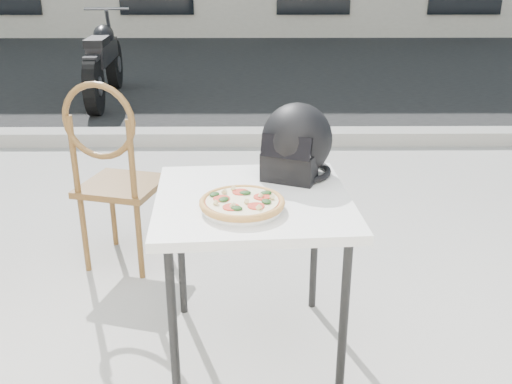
{
  "coord_description": "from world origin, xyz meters",
  "views": [
    {
      "loc": [
        0.34,
        -2.01,
        1.52
      ],
      "look_at": [
        0.35,
        -0.09,
        0.75
      ],
      "focal_mm": 40.0,
      "sensor_mm": 36.0,
      "label": 1
    }
  ],
  "objects_px": {
    "cafe_table_main": "(253,212)",
    "cafe_chair_main": "(113,167)",
    "pizza": "(242,202)",
    "helmet": "(296,144)",
    "motorcycle": "(104,62)",
    "plate": "(242,208)"
  },
  "relations": [
    {
      "from": "helmet",
      "to": "plate",
      "type": "bearing_deg",
      "value": -97.7
    },
    {
      "from": "helmet",
      "to": "cafe_chair_main",
      "type": "distance_m",
      "value": 1.04
    },
    {
      "from": "plate",
      "to": "motorcycle",
      "type": "height_order",
      "value": "motorcycle"
    },
    {
      "from": "helmet",
      "to": "cafe_table_main",
      "type": "bearing_deg",
      "value": -103.87
    },
    {
      "from": "cafe_table_main",
      "to": "plate",
      "type": "distance_m",
      "value": 0.15
    },
    {
      "from": "pizza",
      "to": "motorcycle",
      "type": "xyz_separation_m",
      "value": [
        -1.7,
        4.93,
        -0.28
      ]
    },
    {
      "from": "pizza",
      "to": "helmet",
      "type": "height_order",
      "value": "helmet"
    },
    {
      "from": "cafe_table_main",
      "to": "pizza",
      "type": "height_order",
      "value": "pizza"
    },
    {
      "from": "helmet",
      "to": "cafe_chair_main",
      "type": "relative_size",
      "value": 0.39
    },
    {
      "from": "pizza",
      "to": "plate",
      "type": "bearing_deg",
      "value": -96.05
    },
    {
      "from": "cafe_table_main",
      "to": "motorcycle",
      "type": "height_order",
      "value": "motorcycle"
    },
    {
      "from": "pizza",
      "to": "motorcycle",
      "type": "bearing_deg",
      "value": 109.0
    },
    {
      "from": "cafe_table_main",
      "to": "plate",
      "type": "relative_size",
      "value": 2.23
    },
    {
      "from": "helmet",
      "to": "motorcycle",
      "type": "bearing_deg",
      "value": 135.51
    },
    {
      "from": "pizza",
      "to": "helmet",
      "type": "bearing_deg",
      "value": 59.55
    },
    {
      "from": "pizza",
      "to": "motorcycle",
      "type": "relative_size",
      "value": 0.17
    },
    {
      "from": "plate",
      "to": "cafe_chair_main",
      "type": "distance_m",
      "value": 1.09
    },
    {
      "from": "plate",
      "to": "cafe_table_main",
      "type": "bearing_deg",
      "value": 73.32
    },
    {
      "from": "cafe_chair_main",
      "to": "motorcycle",
      "type": "bearing_deg",
      "value": -60.87
    },
    {
      "from": "cafe_table_main",
      "to": "cafe_chair_main",
      "type": "relative_size",
      "value": 0.77
    },
    {
      "from": "cafe_chair_main",
      "to": "motorcycle",
      "type": "height_order",
      "value": "motorcycle"
    },
    {
      "from": "pizza",
      "to": "cafe_chair_main",
      "type": "distance_m",
      "value": 1.09
    }
  ]
}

